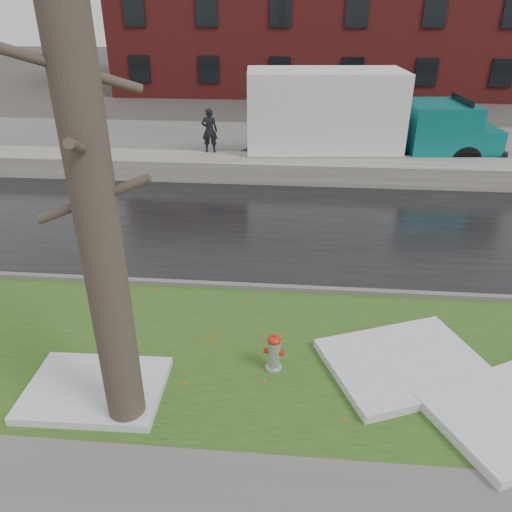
# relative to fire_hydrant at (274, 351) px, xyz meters

# --- Properties ---
(ground) EXTENTS (120.00, 120.00, 0.00)m
(ground) POSITION_rel_fire_hydrant_xyz_m (-0.94, 1.66, -0.43)
(ground) COLOR #47423D
(ground) RESTS_ON ground
(verge) EXTENTS (60.00, 4.50, 0.04)m
(verge) POSITION_rel_fire_hydrant_xyz_m (-0.94, 0.41, -0.41)
(verge) COLOR #264818
(verge) RESTS_ON ground
(road) EXTENTS (60.00, 7.00, 0.03)m
(road) POSITION_rel_fire_hydrant_xyz_m (-0.94, 6.16, -0.41)
(road) COLOR black
(road) RESTS_ON ground
(parking_lot) EXTENTS (60.00, 9.00, 0.03)m
(parking_lot) POSITION_rel_fire_hydrant_xyz_m (-0.94, 14.66, -0.41)
(parking_lot) COLOR slate
(parking_lot) RESTS_ON ground
(curb) EXTENTS (60.00, 0.15, 0.14)m
(curb) POSITION_rel_fire_hydrant_xyz_m (-0.94, 2.66, -0.36)
(curb) COLOR slate
(curb) RESTS_ON ground
(snowbank) EXTENTS (60.00, 1.60, 0.75)m
(snowbank) POSITION_rel_fire_hydrant_xyz_m (-0.94, 10.36, -0.05)
(snowbank) COLOR #A8A299
(snowbank) RESTS_ON ground
(brick_building) EXTENTS (26.00, 12.00, 10.00)m
(brick_building) POSITION_rel_fire_hydrant_xyz_m (1.06, 31.66, 4.57)
(brick_building) COLOR maroon
(brick_building) RESTS_ON ground
(bg_tree_left) EXTENTS (1.40, 1.62, 6.50)m
(bg_tree_left) POSITION_rel_fire_hydrant_xyz_m (-12.94, 23.66, 2.90)
(bg_tree_left) COLOR brown
(bg_tree_left) RESTS_ON ground
(bg_tree_center) EXTENTS (1.40, 1.62, 6.50)m
(bg_tree_center) POSITION_rel_fire_hydrant_xyz_m (-6.94, 27.66, 2.90)
(bg_tree_center) COLOR brown
(bg_tree_center) RESTS_ON ground
(fire_hydrant) EXTENTS (0.36, 0.32, 0.73)m
(fire_hydrant) POSITION_rel_fire_hydrant_xyz_m (0.00, 0.00, 0.00)
(fire_hydrant) COLOR #ACB0B5
(fire_hydrant) RESTS_ON verge
(tree) EXTENTS (1.44, 1.70, 6.95)m
(tree) POSITION_rel_fire_hydrant_xyz_m (-2.18, -1.30, 3.11)
(tree) COLOR brown
(tree) RESTS_ON verge
(box_truck) EXTENTS (10.73, 3.27, 3.55)m
(box_truck) POSITION_rel_fire_hydrant_xyz_m (2.23, 11.94, 1.45)
(box_truck) COLOR black
(box_truck) RESTS_ON ground
(worker) EXTENTS (0.60, 0.41, 1.58)m
(worker) POSITION_rel_fire_hydrant_xyz_m (-2.97, 10.96, 1.11)
(worker) COLOR black
(worker) RESTS_ON snowbank
(snow_patch_near) EXTENTS (3.16, 2.83, 0.16)m
(snow_patch_near) POSITION_rel_fire_hydrant_xyz_m (2.28, 0.25, -0.31)
(snow_patch_near) COLOR silver
(snow_patch_near) RESTS_ON verge
(snow_patch_far) EXTENTS (2.23, 1.65, 0.14)m
(snow_patch_far) POSITION_rel_fire_hydrant_xyz_m (-2.87, -0.84, -0.32)
(snow_patch_far) COLOR silver
(snow_patch_far) RESTS_ON verge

